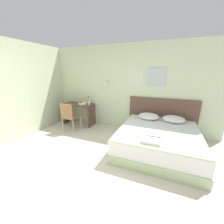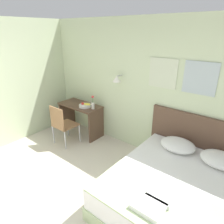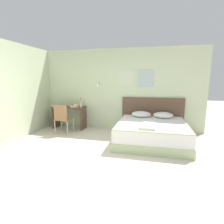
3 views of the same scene
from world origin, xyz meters
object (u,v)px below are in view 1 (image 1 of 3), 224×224
(pillow_left, at_px, (149,116))
(desk, at_px, (79,110))
(flower_vase, at_px, (89,102))
(throw_blanket, at_px, (157,140))
(bed, at_px, (158,140))
(folded_towel_mid_bed, at_px, (151,140))
(headboard, at_px, (161,116))
(fruit_bowl, at_px, (83,103))
(pillow_right, at_px, (174,119))
(folded_towel_near_foot, at_px, (155,135))
(desk_chair, at_px, (69,115))

(pillow_left, distance_m, desk, 2.45)
(desk, bearing_deg, flower_vase, -0.60)
(pillow_left, height_order, throw_blanket, pillow_left)
(bed, distance_m, folded_towel_mid_bed, 0.78)
(headboard, relative_size, fruit_bowl, 6.89)
(bed, bearing_deg, pillow_right, 64.68)
(pillow_right, height_order, flower_vase, flower_vase)
(folded_towel_near_foot, bearing_deg, flower_vase, 152.88)
(desk, bearing_deg, throw_blanket, -25.27)
(fruit_bowl, bearing_deg, pillow_left, -0.45)
(bed, xyz_separation_m, folded_towel_near_foot, (-0.06, -0.43, 0.32))
(desk_chair, bearing_deg, bed, -2.27)
(pillow_right, distance_m, desk_chair, 3.09)
(pillow_left, distance_m, folded_towel_near_foot, 1.16)
(fruit_bowl, bearing_deg, bed, -15.50)
(folded_towel_mid_bed, bearing_deg, pillow_right, 73.11)
(pillow_left, distance_m, desk_chair, 2.44)
(bed, bearing_deg, folded_towel_near_foot, -97.57)
(folded_towel_near_foot, bearing_deg, fruit_bowl, 155.51)
(folded_towel_near_foot, relative_size, fruit_bowl, 1.18)
(flower_vase, bearing_deg, pillow_left, -1.17)
(fruit_bowl, height_order, flower_vase, flower_vase)
(desk, bearing_deg, desk_chair, -83.08)
(pillow_left, bearing_deg, desk, 178.93)
(bed, height_order, pillow_left, pillow_left)
(throw_blanket, bearing_deg, desk_chair, 165.93)
(bed, bearing_deg, headboard, 90.00)
(headboard, relative_size, pillow_left, 3.37)
(throw_blanket, relative_size, flower_vase, 5.67)
(folded_towel_near_foot, height_order, folded_towel_mid_bed, same)
(headboard, bearing_deg, folded_towel_mid_bed, -93.22)
(desk, height_order, desk_chair, desk_chair)
(fruit_bowl, bearing_deg, folded_towel_near_foot, -24.49)
(bed, height_order, flower_vase, flower_vase)
(pillow_right, relative_size, desk_chair, 0.63)
(pillow_left, relative_size, folded_towel_mid_bed, 1.69)
(headboard, distance_m, pillow_left, 0.46)
(desk_chair, bearing_deg, headboard, 18.54)
(throw_blanket, bearing_deg, pillow_left, 104.58)
(fruit_bowl, bearing_deg, pillow_right, -0.35)
(fruit_bowl, bearing_deg, folded_towel_mid_bed, -29.85)
(pillow_left, relative_size, throw_blanket, 0.33)
(bed, xyz_separation_m, pillow_right, (0.33, 0.70, 0.35))
(pillow_right, relative_size, throw_blanket, 0.33)
(pillow_right, relative_size, desk, 0.54)
(bed, relative_size, desk, 1.83)
(desk_chair, bearing_deg, pillow_right, 11.00)
(fruit_bowl, bearing_deg, throw_blanket, -26.51)
(pillow_left, height_order, desk_chair, desk_chair)
(pillow_right, bearing_deg, throw_blanket, -104.58)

